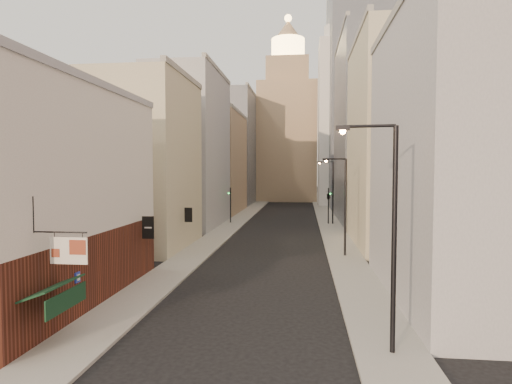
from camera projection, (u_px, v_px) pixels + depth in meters
name	position (u px, v px, depth m)	size (l,w,h in m)	color
sidewalk_left	(245.00, 215.00, 69.15)	(3.00, 140.00, 0.15)	gray
sidewalk_right	(326.00, 216.00, 67.71)	(3.00, 140.00, 0.15)	gray
near_building_left	(51.00, 195.00, 23.68)	(8.30, 23.04, 12.30)	maroon
left_bldg_beige	(145.00, 164.00, 40.57)	(8.00, 12.00, 16.00)	#B3A989
left_bldg_grey	(190.00, 150.00, 56.34)	(8.00, 16.00, 20.00)	#929397
left_bldg_tan	(217.00, 164.00, 74.28)	(8.00, 18.00, 17.00)	#977E63
left_bldg_wingrid	(235.00, 149.00, 93.95)	(8.00, 20.00, 24.00)	gray
right_bldg_grey	(465.00, 160.00, 24.01)	(8.00, 16.00, 16.00)	#929397
right_bldg_beige	(397.00, 144.00, 41.77)	(8.00, 16.00, 20.00)	#B3A989
right_bldg_wingrid	(367.00, 131.00, 61.47)	(8.00, 20.00, 26.00)	gray
highrise	(378.00, 81.00, 87.94)	(21.00, 23.00, 51.20)	gray
clock_tower	(288.00, 128.00, 104.35)	(14.00, 14.00, 44.90)	#977E63
white_tower	(338.00, 116.00, 89.19)	(8.00, 8.00, 41.50)	silver
streetlamp_near	(388.00, 225.00, 16.87)	(2.42, 0.43, 9.21)	black
streetlamp_mid	(343.00, 201.00, 36.13)	(2.07, 1.01, 8.40)	black
streetlamp_far	(331.00, 189.00, 57.59)	(2.21, 0.68, 8.57)	black
traffic_light_left	(230.00, 198.00, 58.88)	(0.56, 0.46, 5.00)	black
traffic_light_right	(328.00, 196.00, 57.80)	(0.86, 0.86, 5.00)	black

